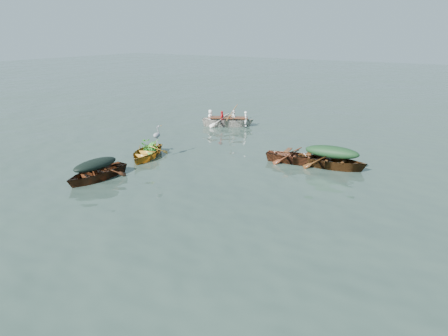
# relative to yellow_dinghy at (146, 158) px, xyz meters

# --- Properties ---
(ground) EXTENTS (140.00, 140.00, 0.00)m
(ground) POSITION_rel_yellow_dinghy_xyz_m (3.78, -1.63, 0.00)
(ground) COLOR #2F4238
(ground) RESTS_ON ground
(yellow_dinghy) EXTENTS (2.61, 3.72, 0.94)m
(yellow_dinghy) POSITION_rel_yellow_dinghy_xyz_m (0.00, 0.00, 0.00)
(yellow_dinghy) COLOR #B57523
(yellow_dinghy) RESTS_ON ground
(dark_covered_boat) EXTENTS (1.40, 3.68, 0.91)m
(dark_covered_boat) POSITION_rel_yellow_dinghy_xyz_m (0.44, -3.29, 0.00)
(dark_covered_boat) COLOR #41210F
(dark_covered_boat) RESTS_ON ground
(green_tarp_boat) EXTENTS (4.29, 1.71, 0.96)m
(green_tarp_boat) POSITION_rel_yellow_dinghy_xyz_m (7.62, 3.21, 0.00)
(green_tarp_boat) COLOR #553213
(green_tarp_boat) RESTS_ON ground
(open_wooden_boat) EXTENTS (4.20, 1.92, 0.92)m
(open_wooden_boat) POSITION_rel_yellow_dinghy_xyz_m (6.20, 3.07, 0.00)
(open_wooden_boat) COLOR #5A2716
(open_wooden_boat) RESTS_ON ground
(rowed_boat) EXTENTS (4.48, 3.15, 1.04)m
(rowed_boat) POSITION_rel_yellow_dinghy_xyz_m (-0.59, 7.85, 0.00)
(rowed_boat) COLOR beige
(rowed_boat) RESTS_ON ground
(dark_tarp_cover) EXTENTS (0.77, 2.02, 0.40)m
(dark_tarp_cover) POSITION_rel_yellow_dinghy_xyz_m (0.44, -3.29, 0.66)
(dark_tarp_cover) COLOR black
(dark_tarp_cover) RESTS_ON dark_covered_boat
(green_tarp_cover) EXTENTS (2.36, 0.94, 0.52)m
(green_tarp_cover) POSITION_rel_yellow_dinghy_xyz_m (7.62, 3.21, 0.74)
(green_tarp_cover) COLOR black
(green_tarp_cover) RESTS_ON green_tarp_boat
(thwart_benches) EXTENTS (2.12, 1.09, 0.04)m
(thwart_benches) POSITION_rel_yellow_dinghy_xyz_m (6.20, 3.07, 0.48)
(thwart_benches) COLOR #4D2712
(thwart_benches) RESTS_ON open_wooden_boat
(heron) EXTENTS (0.40, 0.47, 0.92)m
(heron) POSITION_rel_yellow_dinghy_xyz_m (0.50, 0.24, 0.93)
(heron) COLOR gray
(heron) RESTS_ON yellow_dinghy
(dinghy_weeds) EXTENTS (0.98, 1.09, 0.60)m
(dinghy_weeds) POSITION_rel_yellow_dinghy_xyz_m (-0.17, 0.52, 0.77)
(dinghy_weeds) COLOR #2B721D
(dinghy_weeds) RESTS_ON yellow_dinghy
(rowers) EXTENTS (3.26, 2.44, 0.76)m
(rowers) POSITION_rel_yellow_dinghy_xyz_m (-0.59, 7.85, 0.90)
(rowers) COLOR white
(rowers) RESTS_ON rowed_boat
(oars) EXTENTS (1.72, 2.59, 0.06)m
(oars) POSITION_rel_yellow_dinghy_xyz_m (-0.59, 7.85, 0.55)
(oars) COLOR olive
(oars) RESTS_ON rowed_boat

